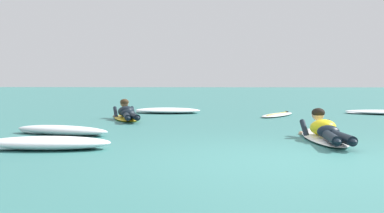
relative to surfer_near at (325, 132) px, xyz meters
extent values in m
plane|color=#387A75|center=(-0.77, 8.03, -0.13)|extent=(120.00, 120.00, 0.00)
ellipsoid|color=white|center=(0.00, 0.09, -0.10)|extent=(0.60, 2.35, 0.07)
ellipsoid|color=white|center=(-0.02, 1.21, -0.09)|extent=(0.20, 0.20, 0.06)
ellipsoid|color=yellow|center=(0.00, 0.14, 0.07)|extent=(0.41, 0.67, 0.35)
ellipsoid|color=black|center=(0.01, -0.24, 0.04)|extent=(0.35, 0.29, 0.20)
cylinder|color=black|center=(-0.06, -0.81, 0.01)|extent=(0.17, 0.82, 0.14)
ellipsoid|color=black|center=(-0.08, -1.21, 0.01)|extent=(0.10, 0.22, 0.08)
cylinder|color=black|center=(0.10, -0.80, 0.01)|extent=(0.21, 0.83, 0.14)
ellipsoid|color=black|center=(0.13, -1.21, 0.01)|extent=(0.10, 0.22, 0.08)
cylinder|color=black|center=(-0.23, 0.50, -0.01)|extent=(0.10, 0.57, 0.33)
sphere|color=tan|center=(-0.24, 0.87, -0.11)|extent=(0.09, 0.09, 0.09)
cylinder|color=black|center=(0.21, 0.49, -0.01)|extent=(0.10, 0.57, 0.33)
sphere|color=tan|center=(0.20, 0.84, -0.11)|extent=(0.09, 0.09, 0.09)
sphere|color=tan|center=(-0.01, 0.53, 0.25)|extent=(0.21, 0.21, 0.21)
ellipsoid|color=black|center=(-0.01, 0.51, 0.28)|extent=(0.22, 0.20, 0.16)
ellipsoid|color=yellow|center=(-3.99, 4.02, -0.10)|extent=(1.13, 2.05, 0.07)
ellipsoid|color=yellow|center=(-4.27, 4.92, -0.09)|extent=(0.25, 0.25, 0.06)
ellipsoid|color=black|center=(-4.01, 4.07, 0.07)|extent=(0.59, 0.79, 0.35)
ellipsoid|color=black|center=(-3.88, 3.68, 0.04)|extent=(0.41, 0.37, 0.20)
cylinder|color=black|center=(-3.79, 3.13, 0.01)|extent=(0.33, 0.82, 0.14)
ellipsoid|color=black|center=(-3.69, 2.74, 0.01)|extent=(0.16, 0.24, 0.08)
cylinder|color=black|center=(-3.64, 3.18, 0.01)|extent=(0.42, 0.80, 0.14)
ellipsoid|color=black|center=(-3.50, 2.80, 0.01)|extent=(0.16, 0.24, 0.08)
cylinder|color=black|center=(-4.33, 4.37, -0.01)|extent=(0.27, 0.61, 0.35)
sphere|color=#8C6647|center=(-4.45, 4.75, -0.11)|extent=(0.09, 0.09, 0.09)
cylinder|color=black|center=(-3.91, 4.48, -0.01)|extent=(0.27, 0.61, 0.35)
sphere|color=#8C6647|center=(-4.02, 4.84, -0.11)|extent=(0.09, 0.09, 0.09)
sphere|color=#8C6647|center=(-4.13, 4.46, 0.25)|extent=(0.21, 0.21, 0.21)
ellipsoid|color=#47331E|center=(-4.12, 4.44, 0.28)|extent=(0.27, 0.26, 0.16)
ellipsoid|color=white|center=(-0.17, 5.53, -0.10)|extent=(1.31, 2.05, 0.07)
cube|color=yellow|center=(-0.17, 5.53, -0.06)|extent=(0.73, 1.57, 0.01)
cone|color=black|center=(0.18, 6.28, -0.13)|extent=(0.13, 0.13, 0.16)
ellipsoid|color=white|center=(-3.27, 6.53, -0.06)|extent=(2.02, 1.31, 0.16)
ellipsoid|color=white|center=(-2.78, 6.67, -0.08)|extent=(0.85, 0.78, 0.11)
ellipsoid|color=white|center=(-3.86, 6.46, -0.09)|extent=(0.79, 0.70, 0.09)
ellipsoid|color=white|center=(-4.01, -1.25, -0.04)|extent=(1.79, 0.78, 0.18)
ellipsoid|color=white|center=(-3.58, -1.12, -0.07)|extent=(0.64, 0.35, 0.13)
ellipsoid|color=white|center=(-4.53, -1.35, -0.08)|extent=(0.70, 0.49, 0.10)
ellipsoid|color=white|center=(-4.44, 0.58, -0.05)|extent=(1.94, 1.10, 0.16)
ellipsoid|color=white|center=(-3.97, 0.50, -0.08)|extent=(0.70, 0.32, 0.11)
ellipsoid|color=white|center=(-4.99, 0.71, -0.09)|extent=(0.72, 0.54, 0.09)
ellipsoid|color=white|center=(2.40, 6.57, -0.10)|extent=(0.97, 0.57, 0.07)
camera|label=1|loc=(-1.55, -7.83, 0.81)|focal=46.00mm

